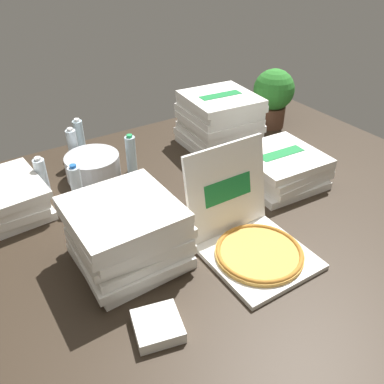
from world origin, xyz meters
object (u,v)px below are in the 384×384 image
object	(u,v)px
open_pizza_box	(250,237)
water_bottle_3	(42,178)
water_bottle_1	(80,138)
water_bottle_2	(131,154)
napkin_pile	(158,326)
pizza_stack_center_near	(280,167)
pizza_stack_left_far	(127,233)
water_bottle_4	(77,186)
potted_plant	(273,95)
pizza_stack_center_far	(219,121)
ice_bucket	(93,167)
water_bottle_0	(73,147)

from	to	relation	value
open_pizza_box	water_bottle_3	xyz separation A→B (m)	(-0.65, 0.92, 0.04)
water_bottle_1	water_bottle_2	world-z (taller)	same
water_bottle_3	napkin_pile	xyz separation A→B (m)	(0.09, -1.08, -0.09)
pizza_stack_center_near	water_bottle_1	size ratio (longest dim) A/B	1.92
pizza_stack_left_far	pizza_stack_center_near	distance (m)	1.01
water_bottle_4	potted_plant	size ratio (longest dim) A/B	0.58
water_bottle_3	water_bottle_4	distance (m)	0.21
pizza_stack_center_far	water_bottle_4	xyz separation A→B (m)	(-1.02, -0.17, -0.06)
water_bottle_2	napkin_pile	xyz separation A→B (m)	(-0.41, -1.07, -0.09)
pizza_stack_center_near	water_bottle_4	bearing A→B (deg)	160.08
water_bottle_1	water_bottle_2	bearing A→B (deg)	-64.99
potted_plant	water_bottle_1	bearing A→B (deg)	166.16
water_bottle_1	open_pizza_box	bearing A→B (deg)	-76.24
ice_bucket	pizza_stack_center_near	bearing A→B (deg)	-34.64
pizza_stack_left_far	water_bottle_4	bearing A→B (deg)	94.62
pizza_stack_left_far	ice_bucket	world-z (taller)	pizza_stack_left_far
water_bottle_0	potted_plant	size ratio (longest dim) A/B	0.58
pizza_stack_center_near	water_bottle_3	bearing A→B (deg)	154.82
water_bottle_4	napkin_pile	xyz separation A→B (m)	(-0.03, -0.91, -0.09)
pizza_stack_left_far	ice_bucket	size ratio (longest dim) A/B	1.50
pizza_stack_left_far	ice_bucket	bearing A→B (deg)	80.36
pizza_stack_center_far	water_bottle_2	bearing A→B (deg)	-178.61
pizza_stack_left_far	water_bottle_4	distance (m)	0.52
pizza_stack_center_near	water_bottle_1	xyz separation A→B (m)	(-0.84, 0.91, 0.03)
potted_plant	ice_bucket	bearing A→B (deg)	179.45
napkin_pile	open_pizza_box	bearing A→B (deg)	15.94
water_bottle_0	ice_bucket	bearing A→B (deg)	-78.27
ice_bucket	potted_plant	xyz separation A→B (m)	(1.34, -0.01, 0.16)
water_bottle_4	potted_plant	distance (m)	1.53
water_bottle_0	water_bottle_2	world-z (taller)	same
water_bottle_1	water_bottle_2	distance (m)	0.41
water_bottle_3	pizza_stack_left_far	bearing A→B (deg)	-76.34
water_bottle_3	water_bottle_4	bearing A→B (deg)	-53.76
water_bottle_1	water_bottle_3	bearing A→B (deg)	-132.40
pizza_stack_center_near	water_bottle_1	distance (m)	1.24
pizza_stack_left_far	water_bottle_1	bearing A→B (deg)	81.16
open_pizza_box	pizza_stack_center_near	world-z (taller)	open_pizza_box
pizza_stack_left_far	water_bottle_0	xyz separation A→B (m)	(0.08, 0.94, -0.03)
napkin_pile	water_bottle_2	bearing A→B (deg)	68.93
ice_bucket	potted_plant	distance (m)	1.35
pizza_stack_center_near	napkin_pile	bearing A→B (deg)	-153.62
ice_bucket	water_bottle_3	bearing A→B (deg)	-169.44
water_bottle_2	potted_plant	xyz separation A→B (m)	(1.13, 0.05, 0.12)
water_bottle_0	open_pizza_box	bearing A→B (deg)	-71.53
ice_bucket	water_bottle_1	bearing A→B (deg)	83.11
open_pizza_box	water_bottle_3	bearing A→B (deg)	124.96
water_bottle_1	pizza_stack_left_far	bearing A→B (deg)	-98.84
pizza_stack_center_near	water_bottle_2	bearing A→B (deg)	140.96
water_bottle_3	open_pizza_box	bearing A→B (deg)	-55.04
open_pizza_box	water_bottle_0	bearing A→B (deg)	108.47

